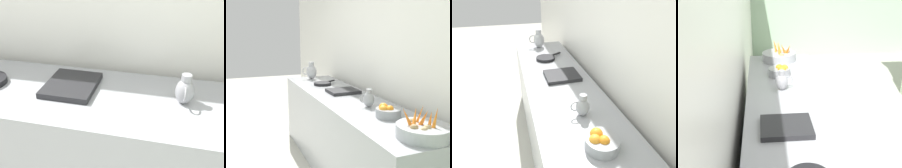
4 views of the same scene
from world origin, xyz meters
TOP-DOWN VIEW (x-y plane):
  - prep_counter at (-1.51, -0.03)m, footprint 0.66×2.94m
  - metal_pitcher_short at (-1.54, 0.42)m, footprint 0.15×0.10m
  - counter_sink_basin at (-1.56, -0.24)m, footprint 0.34×0.30m

SIDE VIEW (x-z plane):
  - prep_counter at x=-1.51m, z-range 0.00..0.90m
  - counter_sink_basin at x=-1.56m, z-range 0.90..0.94m
  - metal_pitcher_short at x=-1.54m, z-range 0.90..1.07m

